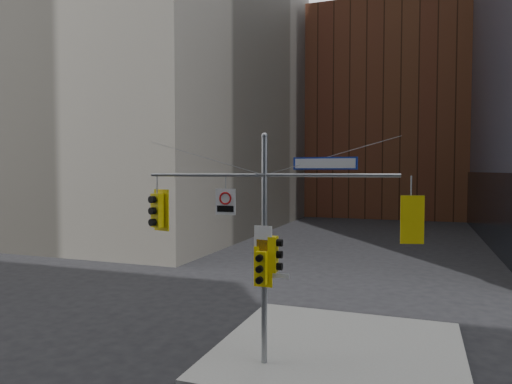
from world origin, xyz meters
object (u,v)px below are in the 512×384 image
Objects in this scene: traffic_light_west_arm at (157,210)px; traffic_light_east_arm at (411,219)px; traffic_light_pole_side at (274,254)px; street_sign_blade at (325,163)px; traffic_light_pole_front at (261,268)px; signal_assembly at (264,226)px; regulatory_sign_arm at (225,201)px.

traffic_light_east_arm is at bearing 14.54° from traffic_light_west_arm.
traffic_light_west_arm is at bearing 87.57° from traffic_light_pole_side.
street_sign_blade reaches higher than traffic_light_west_arm.
traffic_light_pole_side is at bearing 39.16° from traffic_light_pole_front.
signal_assembly is 0.91m from traffic_light_pole_side.
traffic_light_west_arm is 1.06× the size of traffic_light_east_arm.
traffic_light_west_arm is 5.88m from street_sign_blade.
street_sign_blade reaches higher than traffic_light_pole_front.
traffic_light_west_arm is at bearing 175.80° from regulatory_sign_arm.
traffic_light_east_arm is 1.60× the size of regulatory_sign_arm.
signal_assembly is 1.50m from regulatory_sign_arm.
traffic_light_pole_front is 2.39m from regulatory_sign_arm.
traffic_light_pole_front is at bearing 10.42° from traffic_light_west_arm.
traffic_light_pole_front is at bearing -11.16° from traffic_light_east_arm.
street_sign_blade is (1.54, -0.01, 2.78)m from traffic_light_pole_side.
signal_assembly reaches higher than traffic_light_pole_side.
regulatory_sign_arm reaches higher than traffic_light_pole_front.
street_sign_blade is at bearing -3.00° from regulatory_sign_arm.
traffic_light_west_arm is 8.07m from traffic_light_east_arm.
traffic_light_east_arm is (8.07, -0.01, -0.00)m from traffic_light_west_arm.
signal_assembly is 7.28× the size of traffic_light_pole_side.
traffic_light_pole_side is 2.28m from regulatory_sign_arm.
street_sign_blade is at bearing -92.57° from traffic_light_pole_side.
signal_assembly is at bearing 88.92° from traffic_light_pole_front.
regulatory_sign_arm is (-1.29, -0.02, 0.76)m from signal_assembly.
traffic_light_west_arm is at bearing 179.79° from signal_assembly.
traffic_light_east_arm is at bearing -3.21° from regulatory_sign_arm.
street_sign_blade is at bearing 14.53° from traffic_light_west_arm.
traffic_light_pole_side is 1.33× the size of regulatory_sign_arm.
signal_assembly is at bearing 89.21° from traffic_light_pole_side.
traffic_light_pole_front is (-0.33, -0.28, -0.39)m from traffic_light_pole_side.
signal_assembly reaches higher than traffic_light_pole_front.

